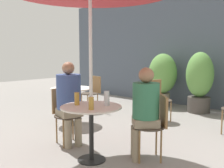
% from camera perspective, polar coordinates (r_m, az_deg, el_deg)
% --- Properties ---
extents(ground_plane, '(20.00, 20.00, 0.00)m').
position_cam_1_polar(ground_plane, '(3.59, -4.24, -16.01)').
color(ground_plane, gray).
extents(storefront_wall, '(10.00, 0.06, 3.00)m').
position_cam_1_polar(storefront_wall, '(6.93, 21.72, 7.16)').
color(storefront_wall, '#4C5666').
rests_on(storefront_wall, ground_plane).
extents(cafe_table_near, '(0.78, 0.78, 0.72)m').
position_cam_1_polar(cafe_table_near, '(3.39, -4.54, -7.25)').
color(cafe_table_near, black).
rests_on(cafe_table_near, ground_plane).
extents(cafe_table_far, '(0.81, 0.81, 0.72)m').
position_cam_1_polar(cafe_table_far, '(5.18, -8.81, -2.36)').
color(cafe_table_far, black).
rests_on(cafe_table_far, ground_plane).
extents(bistro_chair_0, '(0.48, 0.48, 0.85)m').
position_cam_1_polar(bistro_chair_0, '(3.48, 9.47, -7.89)').
color(bistro_chair_0, '#42382D').
rests_on(bistro_chair_0, ground_plane).
extents(bistro_chair_1, '(0.46, 0.44, 0.85)m').
position_cam_1_polar(bistro_chair_1, '(4.13, -10.06, -5.56)').
color(bistro_chair_1, '#42382D').
rests_on(bistro_chair_1, ground_plane).
extents(bistro_chair_3, '(0.45, 0.43, 0.85)m').
position_cam_1_polar(bistro_chair_3, '(5.45, 10.01, -2.60)').
color(bistro_chair_3, '#42382D').
rests_on(bistro_chair_3, ground_plane).
extents(bistro_chair_4, '(0.43, 0.45, 0.85)m').
position_cam_1_polar(bistro_chair_4, '(6.25, -4.23, -1.33)').
color(bistro_chair_4, '#42382D').
rests_on(bistro_chair_4, ground_plane).
extents(seated_person_0, '(0.44, 0.44, 1.21)m').
position_cam_1_polar(seated_person_0, '(3.40, 7.12, -4.71)').
color(seated_person_0, gray).
rests_on(seated_person_0, ground_plane).
extents(seated_person_1, '(0.41, 0.39, 1.26)m').
position_cam_1_polar(seated_person_1, '(3.96, -9.31, -2.78)').
color(seated_person_1, gray).
rests_on(seated_person_1, ground_plane).
extents(beer_glass_0, '(0.07, 0.07, 0.19)m').
position_cam_1_polar(beer_glass_0, '(3.38, -1.16, -3.10)').
color(beer_glass_0, silver).
rests_on(beer_glass_0, cafe_table_near).
extents(beer_glass_1, '(0.07, 0.07, 0.17)m').
position_cam_1_polar(beer_glass_1, '(3.44, -7.64, -3.19)').
color(beer_glass_1, '#B28433').
rests_on(beer_glass_1, cafe_table_near).
extents(beer_glass_2, '(0.06, 0.06, 0.15)m').
position_cam_1_polar(beer_glass_2, '(3.14, -4.56, -4.21)').
color(beer_glass_2, '#B28433').
rests_on(beer_glass_2, cafe_table_near).
extents(potted_plant_0, '(0.73, 0.73, 1.38)m').
position_cam_1_polar(potted_plant_0, '(6.99, 10.98, 1.76)').
color(potted_plant_0, slate).
rests_on(potted_plant_0, ground_plane).
extents(potted_plant_1, '(0.63, 0.63, 1.42)m').
position_cam_1_polar(potted_plant_1, '(6.45, 18.52, 0.75)').
color(potted_plant_1, '#47423D').
rests_on(potted_plant_1, ground_plane).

